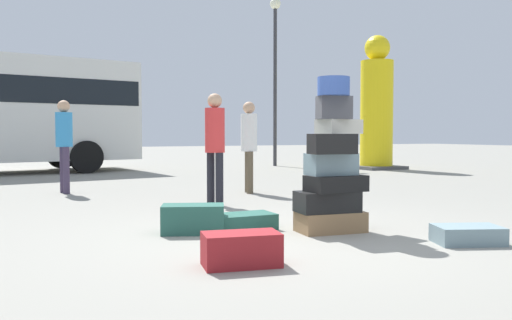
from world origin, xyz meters
name	(u,v)px	position (x,y,z in m)	size (l,w,h in m)	color
ground_plane	(303,238)	(0.00, 0.00, 0.00)	(80.00, 80.00, 0.00)	gray
suitcase_tower	(332,171)	(0.47, 0.17, 0.67)	(0.91, 0.71, 1.71)	olive
suitcase_teal_behind_tower	(193,219)	(-0.96, 0.73, 0.16)	(0.67, 0.35, 0.31)	#26594C
suitcase_maroon_left_side	(241,249)	(-1.06, -0.82, 0.14)	(0.63, 0.34, 0.28)	maroon
suitcase_slate_foreground_near	(468,235)	(1.33, -0.96, 0.09)	(0.64, 0.39, 0.18)	gray
suitcase_teal_upright_blue	(244,222)	(-0.35, 0.71, 0.09)	(0.68, 0.41, 0.18)	#26594C
person_bearded_onlooker	(215,139)	(0.09, 2.79, 1.01)	(0.30, 0.33, 1.70)	black
person_tourist_with_camera	(249,139)	(1.26, 4.11, 0.99)	(0.30, 0.33, 1.67)	brown
person_passerby_in_red	(64,138)	(-1.80, 5.52, 1.02)	(0.30, 0.34, 1.70)	#3F334C
yellow_dummy_statue	(377,110)	(7.68, 8.63, 1.83)	(1.40, 1.40, 4.12)	yellow
lamp_post	(275,56)	(5.52, 11.29, 3.71)	(0.36, 0.36, 5.61)	#333338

